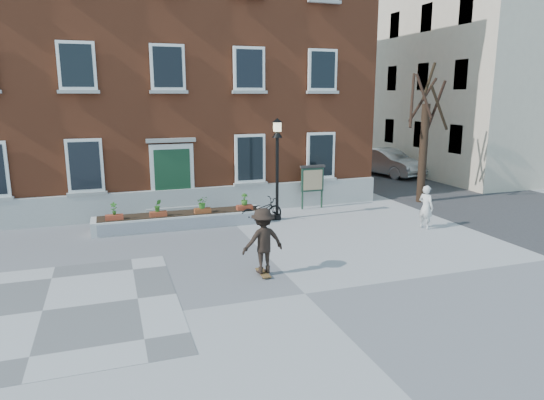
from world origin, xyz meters
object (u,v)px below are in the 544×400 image
object	(u,v)px
notice_board	(312,179)
skateboarder	(263,241)
lamp_post	(277,155)
bystander	(426,207)
bicycle	(261,210)
parked_car	(387,162)

from	to	relation	value
notice_board	skateboarder	world-z (taller)	notice_board
lamp_post	skateboarder	size ratio (longest dim) A/B	2.11
bystander	lamp_post	distance (m)	5.81
bicycle	notice_board	bearing A→B (deg)	-73.89
lamp_post	notice_board	size ratio (longest dim) A/B	2.10
bicycle	lamp_post	size ratio (longest dim) A/B	0.46
parked_car	bystander	bearing A→B (deg)	-130.67
parked_car	notice_board	distance (m)	10.25
bystander	lamp_post	xyz separation A→B (m)	(-4.70, 2.94, 1.74)
skateboarder	bicycle	bearing A→B (deg)	73.06
lamp_post	notice_board	distance (m)	2.74
bicycle	bystander	bearing A→B (deg)	-129.24
notice_board	skateboarder	distance (m)	8.11
bicycle	lamp_post	bearing A→B (deg)	-86.50
notice_board	skateboarder	size ratio (longest dim) A/B	1.01
bicycle	parked_car	xyz separation A→B (m)	(10.53, 8.18, 0.33)
bystander	skateboarder	world-z (taller)	skateboarder
bicycle	notice_board	size ratio (longest dim) A/B	0.96
bicycle	lamp_post	xyz separation A→B (m)	(0.72, 0.20, 2.07)
notice_board	bystander	bearing A→B (deg)	-58.00
notice_board	parked_car	bearing A→B (deg)	40.67
bicycle	parked_car	size ratio (longest dim) A/B	0.37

